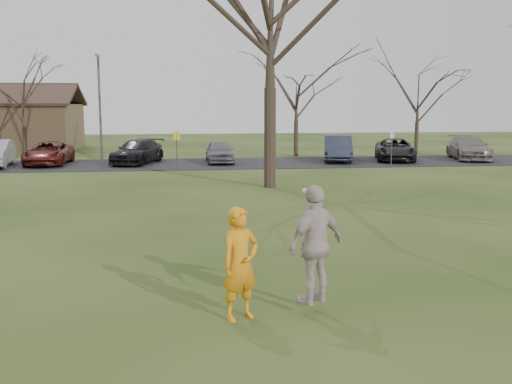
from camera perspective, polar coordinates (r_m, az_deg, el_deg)
ground at (r=10.13m, az=2.93°, el=-11.87°), size 120.00×120.00×0.00m
parking_strip at (r=34.56m, az=-4.42°, el=2.81°), size 62.00×6.50×0.04m
player_defender at (r=9.61m, az=-1.56°, el=-7.07°), size 0.82×0.72×1.89m
car_2 at (r=35.71m, az=-19.74°, el=3.62°), size 2.23×4.79×1.33m
car_3 at (r=34.96m, az=-11.59°, el=3.91°), size 3.35×5.17×1.39m
car_4 at (r=34.79m, az=-3.61°, el=4.00°), size 1.59×3.95×1.35m
car_5 at (r=36.11m, az=8.06°, el=4.28°), size 2.72×5.00×1.56m
car_6 at (r=37.09m, az=13.52°, el=4.09°), size 3.57×5.36×1.37m
car_7 at (r=39.23m, az=20.22°, el=4.11°), size 3.20×5.40×1.47m
catching_play at (r=9.84m, az=5.88°, el=-5.14°), size 1.27×1.07×2.03m
lamp_post at (r=32.13m, az=-15.16°, el=9.15°), size 0.34×0.34×6.27m
sign_yellow at (r=31.41m, az=-7.83°, el=4.78°), size 0.35×0.35×2.08m
sign_white at (r=33.51m, az=13.23°, el=4.88°), size 0.35×0.35×2.08m
big_tree at (r=24.85m, az=1.42°, el=16.67°), size 9.00×9.00×14.00m
small_tree_row at (r=39.86m, az=1.53°, el=9.19°), size 55.00×5.90×8.50m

